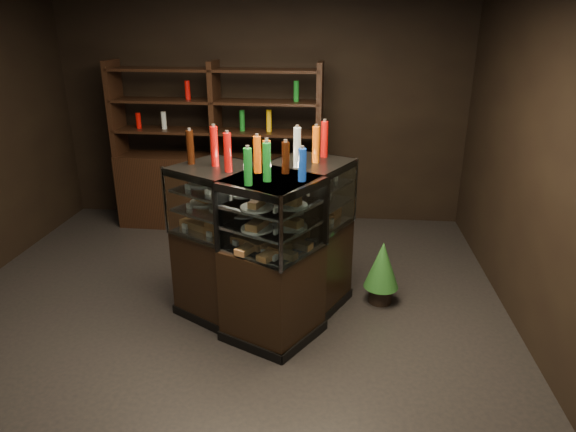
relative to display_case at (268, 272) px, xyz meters
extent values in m
plane|color=black|center=(-0.42, 0.02, -0.45)|extent=(5.00, 5.00, 0.00)
cube|color=black|center=(-0.42, 2.52, 1.05)|extent=(5.00, 0.02, 3.00)
cube|color=black|center=(-0.42, -2.48, 1.05)|extent=(5.00, 0.02, 3.00)
cube|color=black|center=(2.08, 0.02, 1.05)|extent=(0.02, 5.00, 3.00)
cube|color=black|center=(0.18, 0.05, -0.06)|extent=(1.06, 1.33, 0.78)
cube|color=black|center=(0.18, 0.05, -0.41)|extent=(1.10, 1.37, 0.08)
cube|color=black|center=(0.18, 0.05, 0.85)|extent=(1.06, 1.33, 0.06)
cube|color=silver|center=(0.18, 0.05, 0.34)|extent=(1.00, 1.27, 0.02)
cube|color=silver|center=(0.18, 0.05, 0.52)|extent=(1.00, 1.27, 0.02)
cube|color=silver|center=(0.18, 0.05, 0.68)|extent=(1.00, 1.27, 0.02)
cube|color=white|center=(0.45, -0.09, 0.60)|extent=(0.54, 1.07, 0.55)
cylinder|color=silver|center=(0.71, 0.45, 0.60)|extent=(0.03, 0.03, 0.57)
cylinder|color=silver|center=(0.17, -0.61, 0.60)|extent=(0.03, 0.03, 0.57)
cube|color=black|center=(-0.18, -0.05, -0.06)|extent=(1.32, 1.13, 0.78)
cube|color=black|center=(-0.18, -0.05, -0.41)|extent=(1.36, 1.16, 0.08)
cube|color=black|center=(-0.18, -0.05, 0.85)|extent=(1.32, 1.13, 0.06)
cube|color=silver|center=(-0.18, -0.05, 0.34)|extent=(1.26, 1.06, 0.02)
cube|color=silver|center=(-0.18, -0.05, 0.52)|extent=(1.26, 1.06, 0.02)
cube|color=silver|center=(-0.18, -0.05, 0.68)|extent=(1.26, 1.06, 0.02)
cube|color=white|center=(-0.34, -0.31, 0.60)|extent=(1.02, 0.63, 0.55)
cylinder|color=silver|center=(0.17, -0.61, 0.60)|extent=(0.03, 0.03, 0.57)
cylinder|color=silver|center=(-0.84, 0.01, 0.60)|extent=(0.03, 0.03, 0.57)
cube|color=#BD7944|center=(-0.02, -0.41, 0.37)|extent=(0.16, 0.20, 0.06)
cube|color=#BD7944|center=(0.04, -0.28, 0.37)|extent=(0.16, 0.20, 0.06)
cube|color=#BD7944|center=(0.11, -0.15, 0.37)|extent=(0.16, 0.20, 0.06)
cube|color=#BD7944|center=(0.17, -0.03, 0.37)|extent=(0.16, 0.20, 0.06)
cube|color=#BD7944|center=(0.23, 0.10, 0.37)|extent=(0.16, 0.20, 0.06)
cube|color=#BD7944|center=(0.30, 0.23, 0.37)|extent=(0.16, 0.20, 0.06)
cube|color=#BD7944|center=(0.36, 0.36, 0.37)|extent=(0.16, 0.20, 0.06)
cube|color=#BD7944|center=(0.43, 0.49, 0.37)|extent=(0.16, 0.20, 0.06)
cylinder|color=white|center=(-0.03, -0.35, 0.54)|extent=(0.24, 0.24, 0.01)
cube|color=#BD7944|center=(-0.03, -0.35, 0.57)|extent=(0.15, 0.19, 0.05)
cylinder|color=white|center=(0.07, -0.15, 0.54)|extent=(0.24, 0.24, 0.01)
cube|color=#BD7944|center=(0.07, -0.15, 0.57)|extent=(0.15, 0.19, 0.05)
cylinder|color=white|center=(0.18, 0.05, 0.54)|extent=(0.24, 0.24, 0.01)
cube|color=#BD7944|center=(0.18, 0.05, 0.57)|extent=(0.15, 0.19, 0.05)
cylinder|color=white|center=(0.28, 0.25, 0.54)|extent=(0.24, 0.24, 0.01)
cube|color=#BD7944|center=(0.28, 0.25, 0.57)|extent=(0.15, 0.19, 0.05)
cylinder|color=white|center=(0.38, 0.46, 0.54)|extent=(0.24, 0.24, 0.01)
cube|color=#BD7944|center=(0.38, 0.46, 0.57)|extent=(0.15, 0.19, 0.05)
cylinder|color=white|center=(-0.03, -0.35, 0.70)|extent=(0.24, 0.24, 0.02)
cube|color=#BD7944|center=(-0.03, -0.35, 0.74)|extent=(0.15, 0.19, 0.05)
cylinder|color=white|center=(0.07, -0.15, 0.70)|extent=(0.24, 0.24, 0.02)
cube|color=#BD7944|center=(0.07, -0.15, 0.74)|extent=(0.15, 0.19, 0.05)
cylinder|color=white|center=(0.18, 0.05, 0.70)|extent=(0.24, 0.24, 0.02)
cube|color=#BD7944|center=(0.18, 0.05, 0.74)|extent=(0.15, 0.19, 0.05)
cylinder|color=white|center=(0.28, 0.25, 0.70)|extent=(0.24, 0.24, 0.02)
cube|color=#BD7944|center=(0.28, 0.25, 0.74)|extent=(0.15, 0.19, 0.05)
cylinder|color=white|center=(0.38, 0.46, 0.70)|extent=(0.24, 0.24, 0.02)
cube|color=#BD7944|center=(0.38, 0.46, 0.74)|extent=(0.15, 0.19, 0.05)
cube|color=#BD7944|center=(-0.62, 0.19, 0.37)|extent=(0.20, 0.17, 0.06)
cube|color=#BD7944|center=(-0.50, 0.11, 0.37)|extent=(0.20, 0.17, 0.06)
cube|color=#BD7944|center=(-0.37, 0.04, 0.37)|extent=(0.20, 0.17, 0.06)
cube|color=#BD7944|center=(-0.25, -0.04, 0.37)|extent=(0.20, 0.17, 0.06)
cube|color=#BD7944|center=(-0.13, -0.11, 0.37)|extent=(0.20, 0.17, 0.06)
cube|color=#BD7944|center=(-0.01, -0.19, 0.37)|extent=(0.20, 0.17, 0.06)
cube|color=#BD7944|center=(0.11, -0.26, 0.37)|extent=(0.20, 0.17, 0.06)
cube|color=#BD7944|center=(0.23, -0.33, 0.37)|extent=(0.20, 0.17, 0.06)
cylinder|color=white|center=(-0.56, 0.19, 0.54)|extent=(0.24, 0.24, 0.01)
cube|color=#BD7944|center=(-0.56, 0.19, 0.57)|extent=(0.19, 0.16, 0.05)
cylinder|color=white|center=(-0.37, 0.07, 0.54)|extent=(0.24, 0.24, 0.01)
cube|color=#BD7944|center=(-0.37, 0.07, 0.57)|extent=(0.19, 0.16, 0.05)
cylinder|color=white|center=(-0.18, -0.05, 0.54)|extent=(0.24, 0.24, 0.01)
cube|color=#BD7944|center=(-0.18, -0.05, 0.57)|extent=(0.19, 0.16, 0.05)
cylinder|color=white|center=(0.02, -0.17, 0.54)|extent=(0.24, 0.24, 0.01)
cube|color=#BD7944|center=(0.02, -0.17, 0.57)|extent=(0.19, 0.16, 0.05)
cylinder|color=white|center=(0.21, -0.28, 0.54)|extent=(0.24, 0.24, 0.01)
cube|color=#BD7944|center=(0.21, -0.28, 0.57)|extent=(0.19, 0.16, 0.05)
cylinder|color=white|center=(-0.56, 0.19, 0.70)|extent=(0.24, 0.24, 0.02)
cube|color=#BD7944|center=(-0.56, 0.19, 0.74)|extent=(0.19, 0.16, 0.05)
cylinder|color=white|center=(-0.37, 0.07, 0.70)|extent=(0.24, 0.24, 0.02)
cube|color=#BD7944|center=(-0.37, 0.07, 0.74)|extent=(0.19, 0.16, 0.05)
cylinder|color=white|center=(-0.18, -0.05, 0.70)|extent=(0.24, 0.24, 0.02)
cube|color=#BD7944|center=(-0.18, -0.05, 0.74)|extent=(0.19, 0.16, 0.05)
cylinder|color=white|center=(0.02, -0.17, 0.70)|extent=(0.24, 0.24, 0.02)
cube|color=#BD7944|center=(0.02, -0.17, 0.74)|extent=(0.19, 0.16, 0.05)
cylinder|color=white|center=(0.21, -0.28, 0.70)|extent=(0.24, 0.24, 0.02)
cube|color=#BD7944|center=(0.21, -0.28, 0.74)|extent=(0.19, 0.16, 0.05)
cylinder|color=#0F38B2|center=(-0.05, -0.39, 1.02)|extent=(0.06, 0.06, 0.28)
cylinder|color=silver|center=(-0.05, -0.39, 1.17)|extent=(0.03, 0.03, 0.02)
cylinder|color=#B20C0A|center=(0.04, -0.22, 1.02)|extent=(0.06, 0.06, 0.28)
cylinder|color=silver|center=(0.04, -0.22, 1.17)|extent=(0.03, 0.03, 0.02)
cylinder|color=#D8590A|center=(0.13, -0.04, 1.02)|extent=(0.06, 0.06, 0.28)
cylinder|color=silver|center=(0.13, -0.04, 1.17)|extent=(0.03, 0.03, 0.02)
cylinder|color=yellow|center=(0.22, 0.14, 1.02)|extent=(0.06, 0.06, 0.28)
cylinder|color=silver|center=(0.22, 0.14, 1.17)|extent=(0.03, 0.03, 0.02)
cylinder|color=#147223|center=(0.31, 0.32, 1.02)|extent=(0.06, 0.06, 0.28)
cylinder|color=silver|center=(0.31, 0.32, 1.17)|extent=(0.03, 0.03, 0.02)
cylinder|color=silver|center=(0.40, 0.50, 1.02)|extent=(0.06, 0.06, 0.28)
cylinder|color=silver|center=(0.40, 0.50, 1.17)|extent=(0.03, 0.03, 0.02)
cylinder|color=#0F38B2|center=(-0.60, 0.21, 1.02)|extent=(0.06, 0.06, 0.28)
cylinder|color=silver|center=(-0.60, 0.21, 1.17)|extent=(0.03, 0.03, 0.02)
cylinder|color=#B20C0A|center=(-0.43, 0.11, 1.02)|extent=(0.06, 0.06, 0.28)
cylinder|color=silver|center=(-0.43, 0.11, 1.17)|extent=(0.03, 0.03, 0.02)
cylinder|color=#D8590A|center=(-0.26, 0.00, 1.02)|extent=(0.06, 0.06, 0.28)
cylinder|color=silver|center=(-0.26, 0.00, 1.17)|extent=(0.03, 0.03, 0.02)
cylinder|color=yellow|center=(-0.09, -0.10, 1.02)|extent=(0.06, 0.06, 0.28)
cylinder|color=silver|center=(-0.09, -0.10, 1.17)|extent=(0.03, 0.03, 0.02)
cylinder|color=#147223|center=(0.08, -0.21, 1.02)|extent=(0.06, 0.06, 0.28)
cylinder|color=silver|center=(0.08, -0.21, 1.17)|extent=(0.03, 0.03, 0.02)
cylinder|color=silver|center=(0.25, -0.31, 1.02)|extent=(0.06, 0.06, 0.28)
cylinder|color=silver|center=(0.25, -0.31, 1.17)|extent=(0.03, 0.03, 0.02)
cylinder|color=black|center=(0.97, 0.39, -0.37)|extent=(0.21, 0.21, 0.16)
cone|color=#195927|center=(0.97, 0.39, -0.08)|extent=(0.31, 0.31, 0.44)
cone|color=#195927|center=(0.97, 0.39, 0.07)|extent=(0.25, 0.25, 0.31)
cube|color=black|center=(-0.89, 2.07, 0.00)|extent=(2.49, 0.49, 0.90)
cube|color=black|center=(-2.10, 2.11, 1.00)|extent=(0.07, 0.38, 1.10)
cube|color=black|center=(-0.89, 2.07, 1.00)|extent=(0.07, 0.38, 1.10)
cube|color=black|center=(0.32, 2.04, 1.00)|extent=(0.07, 0.38, 1.10)
cube|color=black|center=(-0.89, 2.07, 0.75)|extent=(2.44, 0.45, 0.03)
cube|color=black|center=(-0.89, 2.07, 1.10)|extent=(2.44, 0.45, 0.03)
cube|color=black|center=(-0.89, 2.07, 1.45)|extent=(2.44, 0.45, 0.03)
cylinder|color=#0F38B2|center=(-1.83, 2.10, 0.87)|extent=(0.06, 0.06, 0.22)
cylinder|color=#B20C0A|center=(-1.52, 2.09, 0.87)|extent=(0.06, 0.06, 0.22)
cylinder|color=#D8590A|center=(-1.20, 2.08, 0.87)|extent=(0.06, 0.06, 0.22)
cylinder|color=yellow|center=(-0.89, 2.07, 0.87)|extent=(0.06, 0.06, 0.22)
cylinder|color=#147223|center=(-0.57, 2.06, 0.87)|extent=(0.06, 0.06, 0.22)
cylinder|color=silver|center=(-0.26, 2.05, 0.87)|extent=(0.06, 0.06, 0.22)
cylinder|color=black|center=(0.06, 2.05, 0.87)|extent=(0.06, 0.06, 0.22)
camera|label=1|loc=(0.54, -3.80, 1.96)|focal=32.00mm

